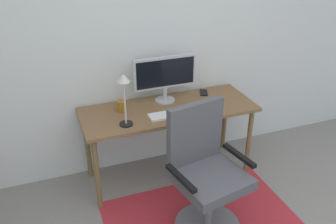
{
  "coord_description": "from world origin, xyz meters",
  "views": [
    {
      "loc": [
        -0.96,
        -0.85,
        2.16
      ],
      "look_at": [
        -0.05,
        1.59,
        0.81
      ],
      "focal_mm": 38.99,
      "sensor_mm": 36.0,
      "label": 1
    }
  ],
  "objects_px": {
    "monitor": "(165,74)",
    "desk_lamp": "(124,90)",
    "cell_phone": "(204,93)",
    "desk": "(169,115)",
    "coffee_cup": "(121,106)",
    "office_chair": "(205,180)",
    "computer_mouse": "(205,108)",
    "keyboard": "(174,114)"
  },
  "relations": [
    {
      "from": "computer_mouse",
      "to": "office_chair",
      "type": "height_order",
      "value": "office_chair"
    },
    {
      "from": "coffee_cup",
      "to": "keyboard",
      "type": "bearing_deg",
      "value": -28.97
    },
    {
      "from": "cell_phone",
      "to": "office_chair",
      "type": "bearing_deg",
      "value": -92.11
    },
    {
      "from": "monitor",
      "to": "coffee_cup",
      "type": "distance_m",
      "value": 0.48
    },
    {
      "from": "keyboard",
      "to": "office_chair",
      "type": "bearing_deg",
      "value": -87.71
    },
    {
      "from": "desk",
      "to": "coffee_cup",
      "type": "bearing_deg",
      "value": 167.7
    },
    {
      "from": "desk",
      "to": "computer_mouse",
      "type": "xyz_separation_m",
      "value": [
        0.29,
        -0.14,
        0.09
      ]
    },
    {
      "from": "desk",
      "to": "cell_phone",
      "type": "bearing_deg",
      "value": 23.09
    },
    {
      "from": "monitor",
      "to": "keyboard",
      "type": "relative_size",
      "value": 1.34
    },
    {
      "from": "monitor",
      "to": "office_chair",
      "type": "height_order",
      "value": "monitor"
    },
    {
      "from": "desk",
      "to": "keyboard",
      "type": "height_order",
      "value": "keyboard"
    },
    {
      "from": "desk",
      "to": "desk_lamp",
      "type": "bearing_deg",
      "value": -159.4
    },
    {
      "from": "cell_phone",
      "to": "monitor",
      "type": "bearing_deg",
      "value": -153.86
    },
    {
      "from": "desk",
      "to": "monitor",
      "type": "height_order",
      "value": "monitor"
    },
    {
      "from": "keyboard",
      "to": "computer_mouse",
      "type": "distance_m",
      "value": 0.3
    },
    {
      "from": "monitor",
      "to": "office_chair",
      "type": "xyz_separation_m",
      "value": [
        -0.0,
        -0.88,
        -0.53
      ]
    },
    {
      "from": "keyboard",
      "to": "coffee_cup",
      "type": "height_order",
      "value": "coffee_cup"
    },
    {
      "from": "keyboard",
      "to": "desk_lamp",
      "type": "distance_m",
      "value": 0.52
    },
    {
      "from": "coffee_cup",
      "to": "office_chair",
      "type": "relative_size",
      "value": 0.1
    },
    {
      "from": "cell_phone",
      "to": "desk_lamp",
      "type": "distance_m",
      "value": 0.97
    },
    {
      "from": "monitor",
      "to": "cell_phone",
      "type": "distance_m",
      "value": 0.48
    },
    {
      "from": "computer_mouse",
      "to": "office_chair",
      "type": "bearing_deg",
      "value": -114.72
    },
    {
      "from": "desk",
      "to": "coffee_cup",
      "type": "distance_m",
      "value": 0.43
    },
    {
      "from": "keyboard",
      "to": "desk_lamp",
      "type": "height_order",
      "value": "desk_lamp"
    },
    {
      "from": "computer_mouse",
      "to": "desk_lamp",
      "type": "distance_m",
      "value": 0.78
    },
    {
      "from": "computer_mouse",
      "to": "coffee_cup",
      "type": "relative_size",
      "value": 1.04
    },
    {
      "from": "monitor",
      "to": "desk_lamp",
      "type": "bearing_deg",
      "value": -145.06
    },
    {
      "from": "computer_mouse",
      "to": "office_chair",
      "type": "relative_size",
      "value": 0.1
    },
    {
      "from": "desk",
      "to": "computer_mouse",
      "type": "relative_size",
      "value": 14.86
    },
    {
      "from": "desk",
      "to": "desk_lamp",
      "type": "xyz_separation_m",
      "value": [
        -0.43,
        -0.16,
        0.38
      ]
    },
    {
      "from": "monitor",
      "to": "computer_mouse",
      "type": "xyz_separation_m",
      "value": [
        0.27,
        -0.29,
        -0.24
      ]
    },
    {
      "from": "keyboard",
      "to": "monitor",
      "type": "bearing_deg",
      "value": 84.68
    },
    {
      "from": "monitor",
      "to": "keyboard",
      "type": "bearing_deg",
      "value": -95.32
    },
    {
      "from": "monitor",
      "to": "computer_mouse",
      "type": "height_order",
      "value": "monitor"
    },
    {
      "from": "keyboard",
      "to": "computer_mouse",
      "type": "relative_size",
      "value": 4.13
    },
    {
      "from": "desk_lamp",
      "to": "monitor",
      "type": "bearing_deg",
      "value": 34.94
    },
    {
      "from": "coffee_cup",
      "to": "cell_phone",
      "type": "bearing_deg",
      "value": 6.42
    },
    {
      "from": "coffee_cup",
      "to": "monitor",
      "type": "bearing_deg",
      "value": 8.58
    },
    {
      "from": "cell_phone",
      "to": "desk",
      "type": "bearing_deg",
      "value": -134.9
    },
    {
      "from": "desk",
      "to": "coffee_cup",
      "type": "height_order",
      "value": "coffee_cup"
    },
    {
      "from": "monitor",
      "to": "office_chair",
      "type": "bearing_deg",
      "value": -90.18
    },
    {
      "from": "coffee_cup",
      "to": "desk_lamp",
      "type": "relative_size",
      "value": 0.23
    }
  ]
}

